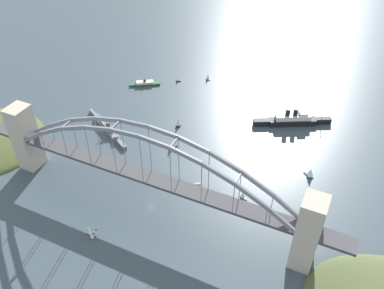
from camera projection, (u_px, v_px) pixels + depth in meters
The scene contains 13 objects.
ground_plane at pixel (151, 207), 333.99m from camera, with size 1400.00×1400.00×0.00m, color #3D4C56.
harbor_arch_bridge at pixel (148, 177), 313.03m from camera, with size 312.27×18.95×79.02m.
ocean_liner at pixel (292, 120), 422.37m from camera, with size 74.91×43.78×18.84m.
naval_cruiser at pixel (107, 128), 415.43m from camera, with size 71.90×43.23×17.42m.
harbor_ferry_steamer at pixel (145, 83), 487.38m from camera, with size 34.11×25.16×7.54m.
seaplane_taxiing_near_bridge at pixel (92, 233), 309.52m from camera, with size 10.49×9.63×4.98m.
small_boat_0 at pixel (243, 195), 340.51m from camera, with size 7.21×5.28×6.69m.
small_boat_1 at pixel (197, 184), 353.42m from camera, with size 4.76×6.31×2.40m.
small_boat_2 at pixel (208, 77), 497.23m from camera, with size 6.69×4.76×7.60m.
small_boat_3 at pixel (310, 172), 359.86m from camera, with size 9.65×7.35×10.00m.
small_boat_4 at pixel (179, 122), 420.49m from camera, with size 5.67×9.18×10.39m.
small_boat_5 at pixel (178, 79), 494.34m from camera, with size 6.75×3.81×6.43m.
small_boat_6 at pixel (172, 144), 391.58m from camera, with size 7.95×8.94×9.90m.
Camera 1 is at (128.69, -192.85, 248.21)m, focal length 37.93 mm.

